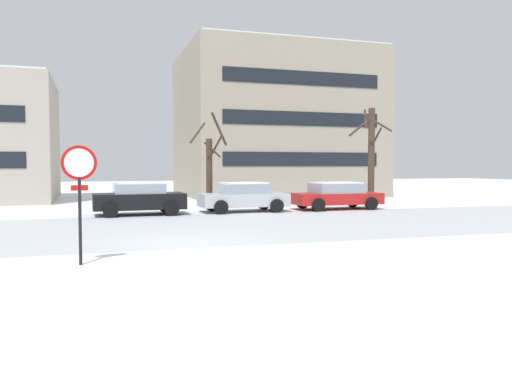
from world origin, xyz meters
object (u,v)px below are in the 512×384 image
Objects in this scene: stop_sign at (79,181)px; parked_car_black at (139,198)px; parked_car_red at (336,195)px; parked_car_silver at (243,197)px.

stop_sign is 11.63m from parked_car_black.
parked_car_black is 0.89× the size of parked_car_red.
stop_sign is at bearing -121.71° from parked_car_silver.
stop_sign reaches higher than parked_car_black.
parked_car_black is at bearing -179.05° from parked_car_silver.
parked_car_red is at bearing 0.19° from parked_car_black.
parked_car_silver is 4.83m from parked_car_red.
parked_car_silver is at bearing 0.95° from parked_car_black.
parked_car_black is (2.24, 11.36, -1.10)m from stop_sign.
parked_car_black is at bearing -179.81° from parked_car_red.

